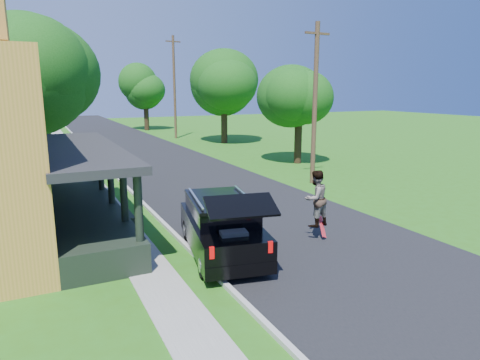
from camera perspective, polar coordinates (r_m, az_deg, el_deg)
name	(u,v)px	position (r m, az deg, el deg)	size (l,w,h in m)	color
ground	(333,253)	(14.18, 12.26, -9.53)	(140.00, 140.00, 0.00)	#2B6514
street	(161,161)	(31.81, -10.51, 2.52)	(8.00, 120.00, 0.02)	black
curb	(104,165)	(31.00, -17.74, 1.90)	(0.15, 120.00, 0.12)	#ABABA5
sidewalk	(80,167)	(30.82, -20.58, 1.65)	(1.30, 120.00, 0.03)	gray
front_walk	(5,240)	(17.11, -28.88, -7.02)	(6.50, 1.20, 0.03)	gray
black_suv	(222,226)	(13.51, -2.41, -6.20)	(2.86, 5.43, 2.41)	black
skateboarder	(316,199)	(14.93, 10.06, -2.44)	(1.08, 0.92, 1.97)	black
skateboard	(322,227)	(15.35, 10.89, -6.18)	(0.35, 0.58, 0.73)	#B30F19
tree_left_mid	(39,71)	(26.17, -25.25, 13.05)	(7.62, 7.77, 9.44)	black
tree_right_near	(299,94)	(30.22, 7.84, 11.24)	(5.71, 5.89, 7.32)	black
tree_right_mid	(223,73)	(41.56, -2.25, 14.03)	(7.94, 7.75, 10.32)	black
tree_right_far	(145,84)	(56.11, -12.60, 12.44)	(6.17, 6.40, 8.59)	black
utility_pole_near	(315,102)	(23.76, 9.96, 10.15)	(1.60, 0.28, 8.59)	#42321E
utility_pole_far	(174,86)	(46.18, -8.74, 12.22)	(1.64, 0.36, 10.53)	#42321E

